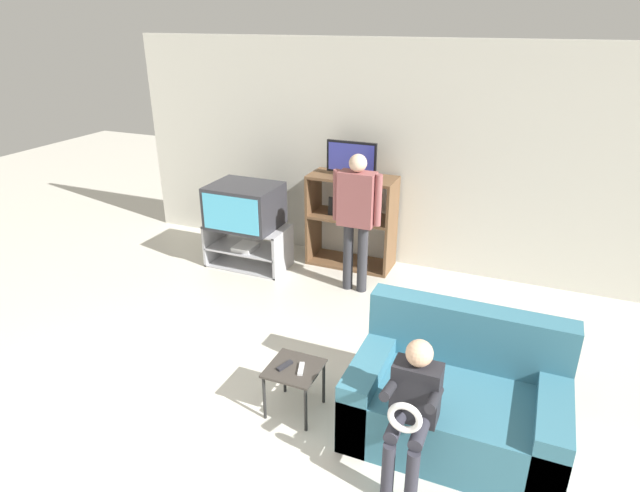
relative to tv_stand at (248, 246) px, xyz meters
name	(u,v)px	position (x,y,z in m)	size (l,w,h in m)	color
wall_back	(379,156)	(1.34, 0.82, 1.05)	(6.40, 0.06, 2.60)	beige
tv_stand	(248,246)	(0.00, 0.00, 0.00)	(0.97, 0.51, 0.51)	#A8A8AD
television_main	(245,206)	(-0.01, 0.00, 0.51)	(0.79, 0.64, 0.50)	#2D2D33
media_shelf	(351,220)	(1.13, 0.52, 0.31)	(1.02, 0.46, 1.11)	brown
television_flat	(351,160)	(1.11, 0.51, 1.05)	(0.59, 0.20, 0.40)	black
snack_table	(294,374)	(1.63, -2.14, 0.09)	(0.39, 0.39, 0.40)	#38332D
remote_control_black	(285,366)	(1.57, -2.16, 0.15)	(0.04, 0.14, 0.02)	#232328
remote_control_white	(301,369)	(1.69, -2.15, 0.15)	(0.04, 0.14, 0.02)	silver
couch	(456,401)	(2.80, -1.93, 0.05)	(1.46, 0.90, 0.90)	teal
person_standing_adult	(357,211)	(1.39, -0.09, 0.67)	(0.53, 0.20, 1.53)	#2D2D33
person_seated_child	(413,404)	(2.59, -2.45, 0.35)	(0.33, 0.43, 1.01)	#2D2D38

